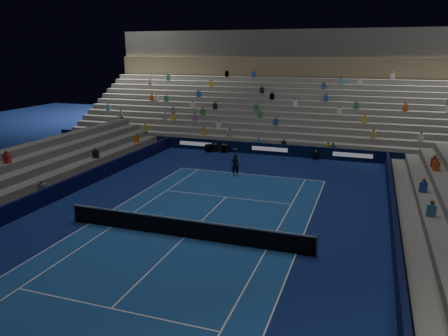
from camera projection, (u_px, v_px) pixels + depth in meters
ground at (184, 238)px, 21.16m from camera, size 90.00×90.00×0.00m
court_surface at (184, 237)px, 21.16m from camera, size 10.97×23.77×0.01m
sponsor_barrier_far at (270, 149)px, 37.93m from camera, size 44.00×0.25×1.00m
sponsor_barrier_east at (397, 258)px, 18.01m from camera, size 0.25×37.00×1.00m
sponsor_barrier_west at (25, 206)px, 24.06m from camera, size 0.25×37.00×1.00m
grandstand_main at (291, 104)px, 45.76m from camera, size 44.00×15.20×11.20m
tennis_net at (184, 228)px, 21.03m from camera, size 12.90×0.10×1.10m
tennis_player at (235, 165)px, 31.42m from camera, size 0.65×0.49×1.64m
broadcast_camera at (209, 148)px, 39.12m from camera, size 0.70×1.06×0.68m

